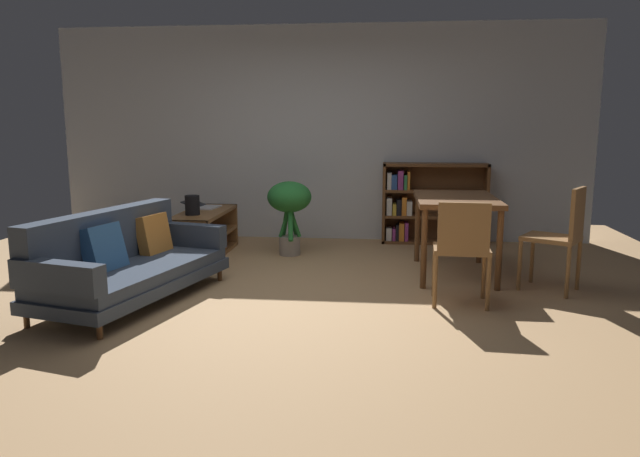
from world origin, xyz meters
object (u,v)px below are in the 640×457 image
object	(u,v)px
dining_chair_near	(462,245)
dining_chair_far	(560,234)
open_laptop	(203,206)
desk_speaker	(192,205)
dining_table	(456,206)
bookshelf	(426,204)
media_console	(204,234)
fabric_couch	(125,261)
potted_floor_plant	(289,204)

from	to	relation	value
dining_chair_near	dining_chair_far	distance (m)	1.05
open_laptop	dining_chair_far	bearing A→B (deg)	-20.57
open_laptop	desk_speaker	world-z (taller)	desk_speaker
dining_table	bookshelf	xyz separation A→B (m)	(-0.17, 1.61, -0.20)
desk_speaker	dining_chair_near	distance (m)	3.03
media_console	desk_speaker	world-z (taller)	desk_speaker
open_laptop	dining_table	xyz separation A→B (m)	(2.81, -0.85, 0.16)
dining_chair_near	bookshelf	xyz separation A→B (m)	(-0.11, 2.65, -0.02)
dining_table	dining_chair_far	bearing A→B (deg)	-31.32
media_console	desk_speaker	size ratio (longest dim) A/B	6.10
open_laptop	media_console	bearing A→B (deg)	-73.09
desk_speaker	dining_table	xyz separation A→B (m)	(2.76, -0.32, 0.08)
dining_chair_far	fabric_couch	bearing A→B (deg)	-170.09
fabric_couch	open_laptop	bearing A→B (deg)	88.09
potted_floor_plant	dining_table	bearing A→B (deg)	-22.07
fabric_couch	desk_speaker	distance (m)	1.52
media_console	dining_chair_far	xyz separation A→B (m)	(3.58, -1.09, 0.28)
fabric_couch	open_laptop	world-z (taller)	fabric_couch
dining_chair_far	bookshelf	distance (m)	2.37
fabric_couch	bookshelf	distance (m)	3.89
fabric_couch	bookshelf	xyz separation A→B (m)	(2.71, 2.79, 0.15)
dining_table	fabric_couch	bearing A→B (deg)	-157.81
open_laptop	dining_table	bearing A→B (deg)	-16.92
dining_chair_near	bookshelf	bearing A→B (deg)	92.36
desk_speaker	potted_floor_plant	size ratio (longest dim) A/B	0.25
fabric_couch	dining_chair_near	size ratio (longest dim) A/B	2.26
dining_chair_near	dining_table	bearing A→B (deg)	86.67
potted_floor_plant	dining_chair_far	xyz separation A→B (m)	(2.62, -1.23, -0.06)
dining_table	bookshelf	world-z (taller)	bookshelf
media_console	desk_speaker	bearing A→B (deg)	-99.04
desk_speaker	dining_chair_far	size ratio (longest dim) A/B	0.22
fabric_couch	open_laptop	distance (m)	2.04
bookshelf	fabric_couch	bearing A→B (deg)	-134.16
open_laptop	dining_chair_near	xyz separation A→B (m)	(2.75, -1.89, -0.02)
potted_floor_plant	dining_chair_near	distance (m)	2.44
fabric_couch	dining_table	size ratio (longest dim) A/B	1.66
dining_table	desk_speaker	bearing A→B (deg)	173.43
desk_speaker	dining_chair_near	size ratio (longest dim) A/B	0.24
media_console	potted_floor_plant	distance (m)	1.03
dining_chair_far	media_console	bearing A→B (deg)	163.02
desk_speaker	bookshelf	size ratio (longest dim) A/B	0.16
dining_chair_near	potted_floor_plant	bearing A→B (deg)	134.11
dining_chair_near	dining_chair_far	size ratio (longest dim) A/B	0.93
fabric_couch	potted_floor_plant	xyz separation A→B (m)	(1.11, 1.89, 0.25)
desk_speaker	dining_chair_far	distance (m)	3.72
media_console	bookshelf	xyz separation A→B (m)	(2.55, 1.04, 0.24)
potted_floor_plant	bookshelf	distance (m)	1.83
bookshelf	open_laptop	bearing A→B (deg)	-163.96
dining_chair_far	bookshelf	world-z (taller)	bookshelf
fabric_couch	dining_chair_far	size ratio (longest dim) A/B	2.09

